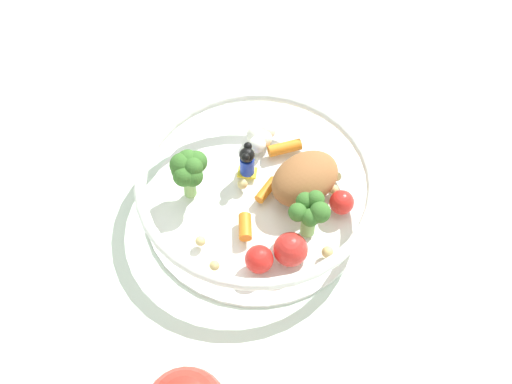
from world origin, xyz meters
The scene contains 2 objects.
ground_plane centered at (0.00, 0.00, 0.00)m, with size 2.40×2.40×0.00m, color silver.
food_container centered at (-0.01, 0.00, 0.03)m, with size 0.24×0.24×0.06m.
Camera 1 is at (-0.33, -0.26, 0.61)m, focal length 50.25 mm.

